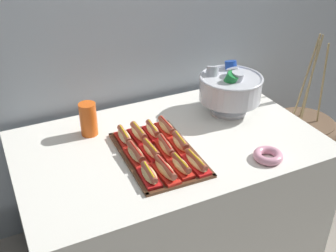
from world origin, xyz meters
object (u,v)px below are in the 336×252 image
object	(u,v)px
hot_dog_0	(149,175)
hot_dog_4	(136,154)
hot_dog_1	(165,170)
hot_dog_6	(166,147)
hot_dog_9	(139,133)
cup_stack	(88,119)
hot_dog_3	(196,162)
hot_dog_11	(166,127)
punch_bowl	(230,87)
donut	(268,156)
floor_vase	(297,158)
hot_dog_2	(181,166)
hot_dog_5	(151,151)
hot_dog_7	(180,143)
hot_dog_10	(153,131)
buffet_table	(169,197)
hot_dog_8	(124,137)
serving_tray	(159,154)

from	to	relation	value
hot_dog_0	hot_dog_4	size ratio (longest dim) A/B	0.94
hot_dog_1	hot_dog_6	world-z (taller)	hot_dog_1
hot_dog_9	cup_stack	xyz separation A→B (m)	(-0.20, 0.16, 0.05)
hot_dog_3	hot_dog_11	world-z (taller)	hot_dog_11
punch_bowl	donut	world-z (taller)	punch_bowl
floor_vase	donut	size ratio (longest dim) A/B	8.24
hot_dog_2	donut	distance (m)	0.42
hot_dog_5	hot_dog_11	xyz separation A→B (m)	(0.16, 0.16, 0.00)
hot_dog_0	donut	distance (m)	0.57
punch_bowl	hot_dog_7	bearing A→B (deg)	-151.43
hot_dog_11	hot_dog_1	bearing A→B (deg)	-116.28
hot_dog_10	punch_bowl	distance (m)	0.51
hot_dog_3	hot_dog_6	bearing A→B (deg)	112.60
hot_dog_0	hot_dog_1	bearing A→B (deg)	-1.84
buffet_table	hot_dog_9	xyz separation A→B (m)	(-0.13, 0.08, 0.39)
hot_dog_0	hot_dog_4	world-z (taller)	hot_dog_4
hot_dog_7	donut	distance (m)	0.41
hot_dog_0	hot_dog_3	distance (m)	0.23
floor_vase	hot_dog_6	size ratio (longest dim) A/B	6.19
hot_dog_2	hot_dog_8	size ratio (longest dim) A/B	0.98
serving_tray	hot_dog_7	xyz separation A→B (m)	(0.11, -0.00, 0.03)
serving_tray	hot_dog_3	xyz separation A→B (m)	(0.11, -0.17, 0.03)
hot_dog_0	hot_dog_7	xyz separation A→B (m)	(0.23, 0.16, 0.00)
hot_dog_2	hot_dog_5	world-z (taller)	hot_dog_2
floor_vase	donut	bearing A→B (deg)	-145.49
hot_dog_1	punch_bowl	bearing A→B (deg)	34.05
buffet_table	hot_dog_11	distance (m)	0.40
hot_dog_2	hot_dog_5	bearing A→B (deg)	112.60
buffet_table	hot_dog_8	world-z (taller)	hot_dog_8
hot_dog_0	hot_dog_11	xyz separation A→B (m)	(0.24, 0.32, 0.00)
serving_tray	hot_dog_6	world-z (taller)	hot_dog_6
hot_dog_1	hot_dog_2	xyz separation A→B (m)	(0.07, -0.00, 0.00)
hot_dog_10	donut	bearing A→B (deg)	-45.84
hot_dog_3	hot_dog_8	size ratio (longest dim) A/B	1.13
hot_dog_7	floor_vase	bearing A→B (deg)	12.15
hot_dog_8	hot_dog_9	world-z (taller)	hot_dog_9
cup_stack	hot_dog_3	bearing A→B (deg)	-55.29
hot_dog_7	hot_dog_11	distance (m)	0.17
buffet_table	hot_dog_2	distance (m)	0.47
hot_dog_7	donut	size ratio (longest dim) A/B	1.18
hot_dog_2	hot_dog_10	size ratio (longest dim) A/B	0.97
hot_dog_0	serving_tray	bearing A→B (deg)	53.87
hot_dog_2	punch_bowl	size ratio (longest dim) A/B	0.45
hot_dog_10	cup_stack	world-z (taller)	cup_stack
hot_dog_10	hot_dog_5	bearing A→B (deg)	-116.28
hot_dog_2	hot_dog_6	xyz separation A→B (m)	(0.01, 0.16, -0.00)
hot_dog_3	hot_dog_2	bearing A→B (deg)	178.16
hot_dog_2	buffet_table	bearing A→B (deg)	76.07
hot_dog_1	hot_dog_5	distance (m)	0.17
hot_dog_1	hot_dog_6	xyz separation A→B (m)	(0.08, 0.16, -0.00)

